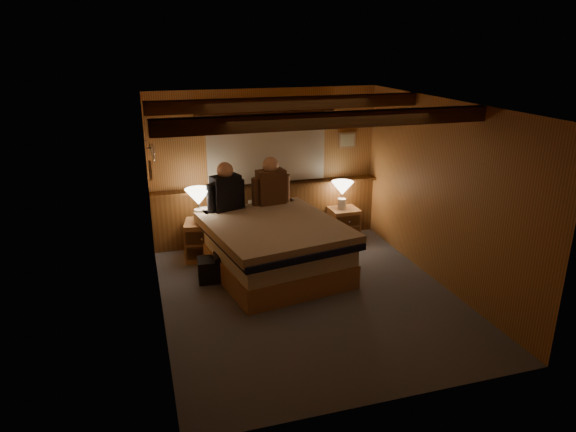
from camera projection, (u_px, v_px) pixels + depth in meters
name	position (u px, v px, depth m)	size (l,w,h in m)	color
floor	(308.00, 296.00, 6.52)	(4.20, 4.20, 0.00)	#525562
ceiling	(311.00, 104.00, 5.73)	(4.20, 4.20, 0.00)	tan
wall_back	(266.00, 167.00, 8.02)	(3.60, 3.60, 0.00)	#BF7F44
wall_left	(155.00, 221.00, 5.63)	(4.20, 4.20, 0.00)	#BF7F44
wall_right	(442.00, 194.00, 6.61)	(4.20, 4.20, 0.00)	#BF7F44
wall_front	(393.00, 282.00, 4.22)	(3.60, 3.60, 0.00)	#BF7F44
wainscot	(268.00, 211.00, 8.20)	(3.60, 0.23, 0.94)	brown
curtain_window	(267.00, 147.00, 7.86)	(2.18, 0.09, 1.11)	#492B12
ceiling_beams	(307.00, 111.00, 5.90)	(3.60, 1.65, 0.16)	#492B12
coat_rail	(152.00, 150.00, 6.93)	(0.05, 0.55, 0.24)	silver
framed_print	(347.00, 140.00, 8.26)	(0.30, 0.04, 0.25)	#A37B51
bed	(271.00, 245.00, 7.13)	(1.99, 2.41, 0.74)	#B77E4E
nightstand_left	(204.00, 240.00, 7.56)	(0.61, 0.57, 0.57)	#B77E4E
nightstand_right	(344.00, 223.00, 8.37)	(0.45, 0.41, 0.49)	#B77E4E
lamp_left	(198.00, 199.00, 7.35)	(0.38, 0.38, 0.49)	white
lamp_right	(342.00, 190.00, 8.17)	(0.35, 0.35, 0.46)	white
person_left	(226.00, 190.00, 7.40)	(0.58, 0.35, 0.73)	black
person_right	(271.00, 185.00, 7.67)	(0.61, 0.29, 0.74)	#4D301E
duffel_bag	(217.00, 269.00, 6.91)	(0.54, 0.35, 0.37)	black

